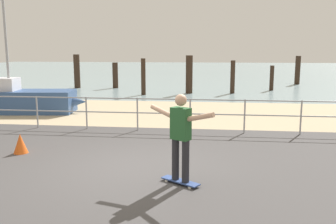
{
  "coord_description": "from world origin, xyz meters",
  "views": [
    {
      "loc": [
        1.68,
        -7.45,
        2.55
      ],
      "look_at": [
        0.57,
        2.0,
        0.9
      ],
      "focal_mm": 39.25,
      "sensor_mm": 36.0,
      "label": 1
    }
  ],
  "objects_px": {
    "skateboarder": "(181,132)",
    "traffic_cone": "(20,144)",
    "sailboat": "(22,100)",
    "skateboard": "(180,181)"
  },
  "relations": [
    {
      "from": "skateboarder",
      "to": "sailboat",
      "type": "bearing_deg",
      "value": 134.33
    },
    {
      "from": "skateboard",
      "to": "traffic_cone",
      "type": "bearing_deg",
      "value": 158.38
    },
    {
      "from": "skateboard",
      "to": "traffic_cone",
      "type": "xyz_separation_m",
      "value": [
        -4.06,
        1.61,
        0.18
      ]
    },
    {
      "from": "skateboarder",
      "to": "traffic_cone",
      "type": "distance_m",
      "value": 4.43
    },
    {
      "from": "traffic_cone",
      "to": "sailboat",
      "type": "bearing_deg",
      "value": 117.71
    },
    {
      "from": "skateboard",
      "to": "skateboarder",
      "type": "bearing_deg",
      "value": 135.0
    },
    {
      "from": "sailboat",
      "to": "skateboarder",
      "type": "distance_m",
      "value": 9.96
    },
    {
      "from": "skateboard",
      "to": "skateboarder",
      "type": "height_order",
      "value": "skateboarder"
    },
    {
      "from": "skateboarder",
      "to": "traffic_cone",
      "type": "height_order",
      "value": "skateboarder"
    },
    {
      "from": "sailboat",
      "to": "skateboard",
      "type": "xyz_separation_m",
      "value": [
        6.95,
        -7.11,
        -0.46
      ]
    }
  ]
}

